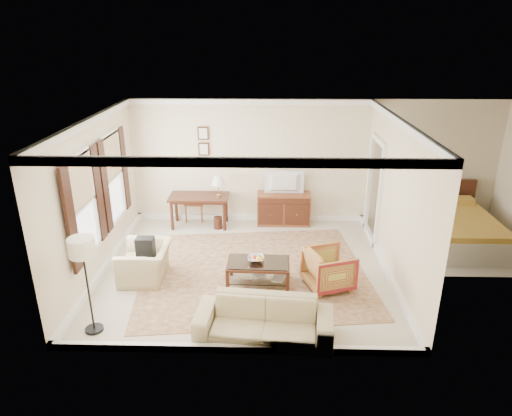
{
  "coord_description": "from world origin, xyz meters",
  "views": [
    {
      "loc": [
        0.41,
        -7.8,
        4.34
      ],
      "look_at": [
        0.2,
        0.3,
        1.15
      ],
      "focal_mm": 32.0,
      "sensor_mm": 36.0,
      "label": 1
    }
  ],
  "objects_px": {
    "tv": "(284,176)",
    "club_armchair": "(145,257)",
    "sideboard": "(283,209)",
    "coffee_table": "(258,267)",
    "striped_armchair": "(329,267)",
    "writing_desk": "(199,200)",
    "sofa": "(264,314)"
  },
  "relations": [
    {
      "from": "striped_armchair",
      "to": "club_armchair",
      "type": "distance_m",
      "value": 3.36
    },
    {
      "from": "tv",
      "to": "club_armchair",
      "type": "bearing_deg",
      "value": 44.91
    },
    {
      "from": "tv",
      "to": "club_armchair",
      "type": "height_order",
      "value": "tv"
    },
    {
      "from": "sideboard",
      "to": "coffee_table",
      "type": "xyz_separation_m",
      "value": [
        -0.53,
        -2.82,
        -0.02
      ]
    },
    {
      "from": "striped_armchair",
      "to": "sofa",
      "type": "height_order",
      "value": "sofa"
    },
    {
      "from": "coffee_table",
      "to": "club_armchair",
      "type": "bearing_deg",
      "value": 174.89
    },
    {
      "from": "club_armchair",
      "to": "coffee_table",
      "type": "bearing_deg",
      "value": 84.61
    },
    {
      "from": "tv",
      "to": "striped_armchair",
      "type": "distance_m",
      "value": 3.04
    },
    {
      "from": "sideboard",
      "to": "striped_armchair",
      "type": "xyz_separation_m",
      "value": [
        0.72,
        -2.86,
        0.02
      ]
    },
    {
      "from": "sofa",
      "to": "tv",
      "type": "bearing_deg",
      "value": 90.15
    },
    {
      "from": "coffee_table",
      "to": "club_armchair",
      "type": "distance_m",
      "value": 2.1
    },
    {
      "from": "writing_desk",
      "to": "sideboard",
      "type": "height_order",
      "value": "sideboard"
    },
    {
      "from": "writing_desk",
      "to": "tv",
      "type": "height_order",
      "value": "tv"
    },
    {
      "from": "club_armchair",
      "to": "sofa",
      "type": "bearing_deg",
      "value": 52.28
    },
    {
      "from": "tv",
      "to": "striped_armchair",
      "type": "xyz_separation_m",
      "value": [
        0.72,
        -2.84,
        -0.8
      ]
    },
    {
      "from": "coffee_table",
      "to": "club_armchair",
      "type": "relative_size",
      "value": 1.13
    },
    {
      "from": "writing_desk",
      "to": "striped_armchair",
      "type": "distance_m",
      "value": 3.81
    },
    {
      "from": "sideboard",
      "to": "tv",
      "type": "xyz_separation_m",
      "value": [
        0.0,
        -0.02,
        0.82
      ]
    },
    {
      "from": "tv",
      "to": "coffee_table",
      "type": "relative_size",
      "value": 0.78
    },
    {
      "from": "sideboard",
      "to": "sofa",
      "type": "distance_m",
      "value": 4.35
    },
    {
      "from": "striped_armchair",
      "to": "sofa",
      "type": "bearing_deg",
      "value": 123.48
    },
    {
      "from": "tv",
      "to": "club_armchair",
      "type": "xyz_separation_m",
      "value": [
        -2.63,
        -2.62,
        -0.76
      ]
    },
    {
      "from": "writing_desk",
      "to": "coffee_table",
      "type": "bearing_deg",
      "value": -61.61
    },
    {
      "from": "sideboard",
      "to": "coffee_table",
      "type": "height_order",
      "value": "sideboard"
    },
    {
      "from": "club_armchair",
      "to": "sofa",
      "type": "height_order",
      "value": "club_armchair"
    },
    {
      "from": "coffee_table",
      "to": "writing_desk",
      "type": "bearing_deg",
      "value": 118.39
    },
    {
      "from": "club_armchair",
      "to": "writing_desk",
      "type": "bearing_deg",
      "value": 164.73
    },
    {
      "from": "writing_desk",
      "to": "tv",
      "type": "xyz_separation_m",
      "value": [
        1.97,
        0.15,
        0.56
      ]
    },
    {
      "from": "striped_armchair",
      "to": "sofa",
      "type": "xyz_separation_m",
      "value": [
        -1.14,
        -1.47,
        0.0
      ]
    },
    {
      "from": "sideboard",
      "to": "tv",
      "type": "relative_size",
      "value": 1.41
    },
    {
      "from": "tv",
      "to": "coffee_table",
      "type": "distance_m",
      "value": 2.97
    },
    {
      "from": "sofa",
      "to": "sideboard",
      "type": "bearing_deg",
      "value": 90.17
    }
  ]
}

